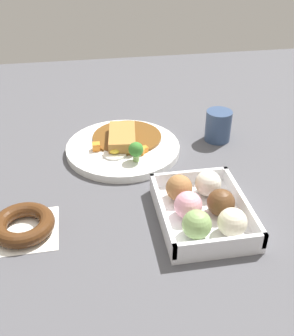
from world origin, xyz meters
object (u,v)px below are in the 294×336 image
at_px(donut_box, 203,208).
at_px(chocolate_ring_donut, 23,225).
at_px(curry_plate, 124,146).
at_px(coffee_mug, 218,126).

height_order(donut_box, chocolate_ring_donut, donut_box).
distance_m(curry_plate, donut_box, 0.30).
bearing_deg(coffee_mug, curry_plate, 94.37).
bearing_deg(chocolate_ring_donut, coffee_mug, -59.10).
distance_m(chocolate_ring_donut, coffee_mug, 0.53).
bearing_deg(donut_box, chocolate_ring_donut, 86.18).
height_order(donut_box, coffee_mug, coffee_mug).
distance_m(curry_plate, chocolate_ring_donut, 0.33).
bearing_deg(donut_box, coffee_mug, -22.80).
xyz_separation_m(curry_plate, coffee_mug, (0.02, -0.24, 0.02)).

